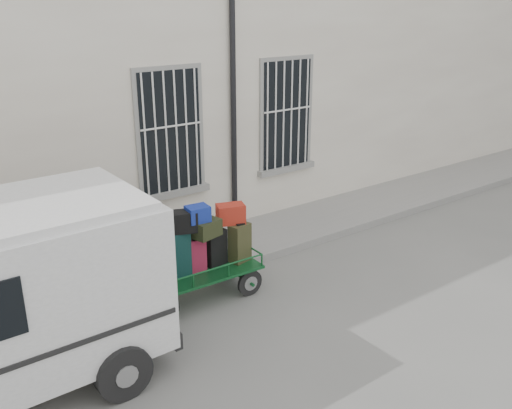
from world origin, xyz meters
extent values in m
plane|color=slate|center=(0.00, 0.00, 0.00)|extent=(80.00, 80.00, 0.00)
cube|color=beige|center=(0.00, 5.50, 3.00)|extent=(24.00, 5.00, 6.00)
cylinder|color=black|center=(0.95, 2.92, 2.80)|extent=(0.11, 0.11, 5.60)
cube|color=black|center=(-0.40, 2.98, 2.25)|extent=(1.20, 0.08, 2.20)
cube|color=gray|center=(-0.40, 2.96, 1.09)|extent=(1.45, 0.22, 0.12)
cube|color=black|center=(2.30, 2.98, 2.25)|extent=(1.20, 0.08, 2.20)
cube|color=gray|center=(2.30, 2.96, 1.09)|extent=(1.45, 0.22, 0.12)
cube|color=gray|center=(0.00, 2.20, 0.07)|extent=(24.00, 1.70, 0.15)
cylinder|color=black|center=(-1.88, 0.57, 0.22)|extent=(0.44, 0.06, 0.44)
cylinder|color=gray|center=(-1.88, 0.57, 0.22)|extent=(0.25, 0.09, 0.24)
cylinder|color=black|center=(-1.87, 1.24, 0.22)|extent=(0.44, 0.06, 0.44)
cylinder|color=gray|center=(-1.87, 1.24, 0.22)|extent=(0.25, 0.09, 0.24)
cylinder|color=black|center=(-0.38, 0.53, 0.22)|extent=(0.44, 0.06, 0.44)
cylinder|color=gray|center=(-0.38, 0.53, 0.22)|extent=(0.25, 0.09, 0.24)
cylinder|color=black|center=(-0.36, 1.21, 0.22)|extent=(0.44, 0.06, 0.44)
cylinder|color=gray|center=(-0.36, 1.21, 0.22)|extent=(0.25, 0.09, 0.24)
cube|color=#125024|center=(-1.12, 0.89, 0.49)|extent=(1.97, 0.93, 0.04)
cylinder|color=#125024|center=(-2.32, 0.91, 0.62)|extent=(0.26, 0.04, 0.50)
cube|color=black|center=(-1.85, 0.89, 0.84)|extent=(0.41, 0.25, 0.66)
cube|color=black|center=(-1.85, 0.89, 1.18)|extent=(0.16, 0.12, 0.03)
cube|color=black|center=(-1.45, 0.95, 0.87)|extent=(0.43, 0.27, 0.72)
cube|color=black|center=(-1.45, 0.95, 1.24)|extent=(0.16, 0.11, 0.03)
cube|color=maroon|center=(-1.13, 0.92, 0.78)|extent=(0.32, 0.21, 0.54)
cube|color=black|center=(-1.13, 0.92, 1.06)|extent=(0.12, 0.09, 0.03)
cube|color=black|center=(-0.77, 0.93, 0.80)|extent=(0.37, 0.25, 0.59)
cube|color=black|center=(-0.77, 0.93, 1.11)|extent=(0.14, 0.10, 0.03)
cube|color=#262C16|center=(-0.38, 0.81, 0.83)|extent=(0.38, 0.29, 0.64)
cube|color=black|center=(-0.38, 0.81, 1.16)|extent=(0.14, 0.11, 0.03)
cube|color=#511019|center=(-1.84, 0.95, 1.31)|extent=(0.40, 0.28, 0.28)
cube|color=black|center=(-1.37, 0.93, 1.39)|extent=(0.56, 0.42, 0.32)
cube|color=black|center=(-1.00, 0.83, 1.23)|extent=(0.49, 0.41, 0.26)
cube|color=maroon|center=(-0.45, 0.95, 1.30)|extent=(0.50, 0.40, 0.31)
cube|color=navy|center=(-1.11, 0.86, 1.48)|extent=(0.36, 0.30, 0.24)
cube|color=black|center=(-2.28, 0.37, 1.63)|extent=(0.07, 1.45, 0.57)
cube|color=black|center=(-2.29, 0.37, 0.44)|extent=(0.14, 1.91, 0.23)
cube|color=white|center=(-2.25, 0.37, 0.68)|extent=(0.04, 0.43, 0.12)
cylinder|color=black|center=(-3.05, -0.59, 0.35)|extent=(0.71, 0.24, 0.70)
cylinder|color=black|center=(-3.08, 1.31, 0.35)|extent=(0.71, 0.24, 0.70)
camera|label=1|loc=(-5.12, -6.13, 4.58)|focal=40.00mm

